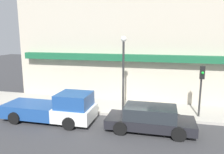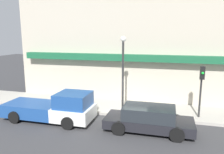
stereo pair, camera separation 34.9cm
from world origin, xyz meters
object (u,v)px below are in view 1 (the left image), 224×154
object	(u,v)px
street_lamp	(123,65)
pickup_truck	(55,108)
parked_car	(150,119)
traffic_light	(201,82)
fire_hydrant	(65,102)

from	to	relation	value
street_lamp	pickup_truck	bearing A→B (deg)	-152.62
pickup_truck	street_lamp	bearing A→B (deg)	26.40
parked_car	street_lamp	distance (m)	3.84
parked_car	traffic_light	bearing A→B (deg)	40.86
fire_hydrant	street_lamp	size ratio (longest dim) A/B	0.15
parked_car	street_lamp	size ratio (longest dim) A/B	0.96
street_lamp	traffic_light	xyz separation A→B (m)	(4.82, 0.39, -0.93)
street_lamp	fire_hydrant	bearing A→B (deg)	177.52
parked_car	traffic_light	distance (m)	4.14
pickup_truck	street_lamp	size ratio (longest dim) A/B	1.13
fire_hydrant	street_lamp	world-z (taller)	street_lamp
traffic_light	street_lamp	bearing A→B (deg)	-175.39
parked_car	traffic_light	xyz separation A→B (m)	(2.90, 2.40, 1.73)
traffic_light	fire_hydrant	bearing A→B (deg)	-178.72
pickup_truck	parked_car	size ratio (longest dim) A/B	1.18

